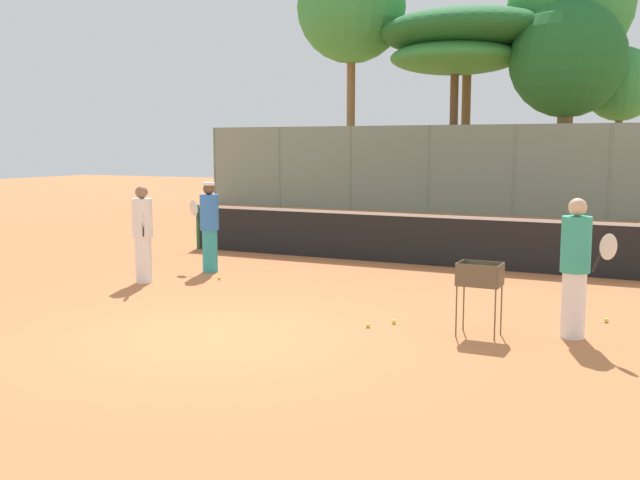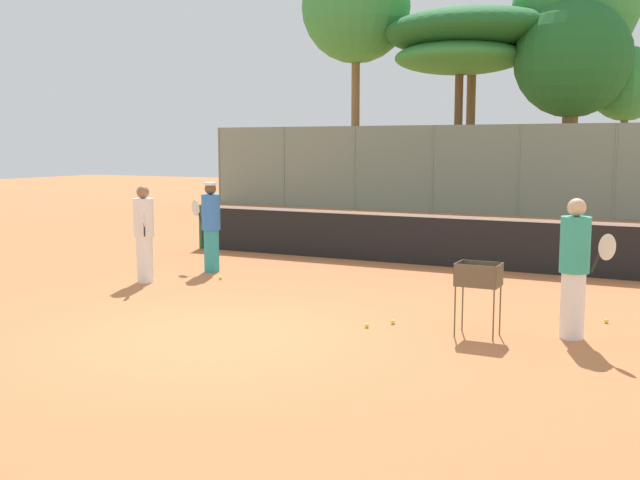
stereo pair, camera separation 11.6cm
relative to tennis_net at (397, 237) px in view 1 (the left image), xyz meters
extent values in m
plane|color=#C67242|center=(0.00, -6.87, -0.56)|extent=(80.00, 80.00, 0.00)
cylinder|color=#26592D|center=(-5.12, 0.00, -0.02)|extent=(0.10, 0.10, 1.07)
cube|color=black|center=(0.00, 0.00, -0.05)|extent=(10.25, 0.01, 1.01)
cube|color=white|center=(0.00, 0.00, 0.48)|extent=(10.25, 0.02, 0.06)
cylinder|color=gray|center=(-12.64, 11.84, 1.06)|extent=(0.08, 0.08, 3.23)
cylinder|color=gray|center=(-9.48, 11.84, 1.06)|extent=(0.08, 0.08, 3.23)
cylinder|color=gray|center=(-6.32, 11.84, 1.06)|extent=(0.08, 0.08, 3.23)
cylinder|color=gray|center=(-3.16, 11.84, 1.06)|extent=(0.08, 0.08, 3.23)
cylinder|color=gray|center=(0.00, 11.84, 1.06)|extent=(0.08, 0.08, 3.23)
cylinder|color=gray|center=(3.16, 11.84, 1.06)|extent=(0.08, 0.08, 3.23)
cube|color=gray|center=(0.00, 11.84, 1.06)|extent=(25.27, 0.01, 3.23)
cylinder|color=brown|center=(-2.73, 13.59, 2.03)|extent=(0.32, 0.32, 5.18)
ellipsoid|color=#338438|center=(-2.73, 13.59, 5.24)|extent=(4.95, 4.95, 1.24)
cylinder|color=brown|center=(-2.49, 14.44, 2.42)|extent=(0.35, 0.35, 5.96)
ellipsoid|color=#1E6028|center=(-2.49, 14.44, 6.27)|extent=(6.92, 6.92, 1.73)
cylinder|color=brown|center=(-7.06, 13.56, 2.78)|extent=(0.34, 0.34, 6.67)
sphere|color=#388E42|center=(-7.06, 13.56, 7.43)|extent=(4.40, 4.40, 4.40)
cylinder|color=brown|center=(1.38, 13.73, 1.60)|extent=(0.56, 0.56, 4.32)
sphere|color=#1E6028|center=(1.38, 13.73, 5.01)|extent=(4.17, 4.17, 4.17)
cylinder|color=brown|center=(1.14, 15.73, 2.65)|extent=(0.40, 0.40, 6.42)
sphere|color=#388E42|center=(1.14, 15.73, 7.29)|extent=(4.75, 4.75, 4.75)
cylinder|color=brown|center=(3.07, 15.49, 1.41)|extent=(0.27, 0.27, 3.94)
sphere|color=#388E42|center=(3.07, 15.49, 4.20)|extent=(2.74, 2.74, 2.74)
cylinder|color=teal|center=(-2.94, -2.69, -0.14)|extent=(0.30, 0.30, 0.84)
cylinder|color=blue|center=(-2.94, -2.69, 0.63)|extent=(0.37, 0.37, 0.70)
sphere|color=brown|center=(-2.94, -2.69, 1.10)|extent=(0.23, 0.23, 0.23)
cylinder|color=white|center=(-2.94, -2.69, 1.19)|extent=(0.24, 0.24, 0.06)
cylinder|color=black|center=(-3.28, -2.56, 0.46)|extent=(0.15, 0.08, 0.27)
ellipsoid|color=silver|center=(-3.45, -2.50, 0.68)|extent=(0.38, 0.17, 0.43)
cylinder|color=white|center=(-3.38, -4.19, -0.14)|extent=(0.30, 0.30, 0.84)
cylinder|color=white|center=(-3.38, -4.19, 0.64)|extent=(0.37, 0.37, 0.70)
sphere|color=#8C6647|center=(-3.38, -4.19, 1.10)|extent=(0.23, 0.23, 0.23)
cylinder|color=black|center=(-3.14, -4.46, 0.46)|extent=(0.12, 0.13, 0.27)
ellipsoid|color=silver|center=(-3.02, -4.60, 0.68)|extent=(0.29, 0.32, 0.43)
cylinder|color=white|center=(4.23, -4.86, -0.12)|extent=(0.31, 0.31, 0.87)
cylinder|color=teal|center=(4.23, -4.86, 0.68)|extent=(0.38, 0.38, 0.73)
sphere|color=#DBB28C|center=(4.23, -4.86, 1.16)|extent=(0.24, 0.24, 0.24)
cylinder|color=black|center=(4.51, -5.10, 0.50)|extent=(0.13, 0.12, 0.27)
ellipsoid|color=silver|center=(4.65, -5.22, 0.72)|extent=(0.32, 0.28, 0.43)
cylinder|color=brown|center=(2.84, -5.47, -0.22)|extent=(0.02, 0.02, 0.68)
cylinder|color=brown|center=(3.35, -5.47, -0.22)|extent=(0.02, 0.02, 0.68)
cylinder|color=brown|center=(2.84, -5.11, -0.22)|extent=(0.02, 0.02, 0.68)
cylinder|color=brown|center=(3.35, -5.11, -0.22)|extent=(0.02, 0.02, 0.68)
cube|color=brown|center=(3.10, -5.29, 0.12)|extent=(0.55, 0.40, 0.01)
cube|color=brown|center=(3.10, -5.49, 0.27)|extent=(0.55, 0.01, 0.30)
cube|color=brown|center=(3.10, -5.09, 0.27)|extent=(0.55, 0.01, 0.30)
cube|color=brown|center=(2.82, -5.29, 0.27)|extent=(0.01, 0.40, 0.30)
cube|color=brown|center=(3.37, -5.29, 0.27)|extent=(0.01, 0.40, 0.30)
sphere|color=#D1E54C|center=(3.16, -5.30, 0.16)|extent=(0.07, 0.07, 0.07)
sphere|color=#D1E54C|center=(3.31, -5.39, 0.22)|extent=(0.07, 0.07, 0.07)
sphere|color=#D1E54C|center=(3.16, -5.43, 0.16)|extent=(0.07, 0.07, 0.07)
sphere|color=#D1E54C|center=(3.21, -5.16, 0.16)|extent=(0.07, 0.07, 0.07)
sphere|color=#D1E54C|center=(3.03, -5.16, 0.22)|extent=(0.07, 0.07, 0.07)
sphere|color=#D1E54C|center=(2.96, -5.27, 0.16)|extent=(0.07, 0.07, 0.07)
sphere|color=#D1E54C|center=(3.32, -5.41, 0.16)|extent=(0.07, 0.07, 0.07)
sphere|color=#D1E54C|center=(2.95, -5.14, 0.22)|extent=(0.07, 0.07, 0.07)
sphere|color=#D1E54C|center=(3.16, -5.40, 0.22)|extent=(0.07, 0.07, 0.07)
sphere|color=#D1E54C|center=(2.92, -5.15, 0.22)|extent=(0.07, 0.07, 0.07)
sphere|color=#D1E54C|center=(3.14, -5.43, 0.22)|extent=(0.07, 0.07, 0.07)
sphere|color=#D1E54C|center=(3.19, -5.25, 0.22)|extent=(0.07, 0.07, 0.07)
sphere|color=#D1E54C|center=(2.96, -5.22, 0.22)|extent=(0.07, 0.07, 0.07)
sphere|color=#D1E54C|center=(3.08, -5.22, 0.22)|extent=(0.07, 0.07, 0.07)
sphere|color=#D1E54C|center=(-2.30, -3.35, -0.53)|extent=(0.07, 0.07, 0.07)
sphere|color=#D1E54C|center=(1.62, -5.54, -0.53)|extent=(0.07, 0.07, 0.07)
sphere|color=#D1E54C|center=(4.56, -3.77, -0.53)|extent=(0.07, 0.07, 0.07)
sphere|color=#D1E54C|center=(1.87, -5.19, -0.53)|extent=(0.07, 0.07, 0.07)
camera|label=1|loc=(5.47, -14.91, 1.96)|focal=42.00mm
camera|label=2|loc=(5.57, -14.86, 1.96)|focal=42.00mm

